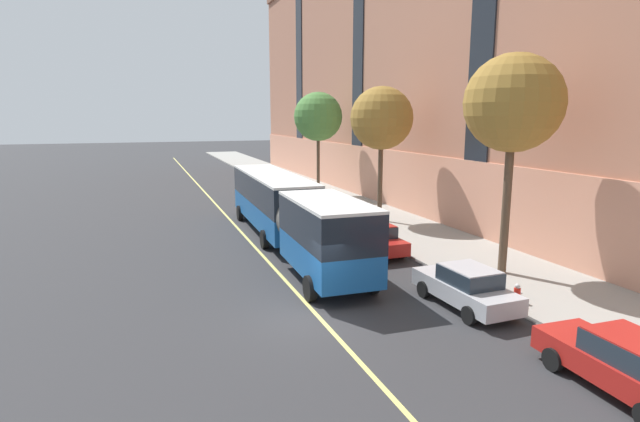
# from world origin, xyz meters

# --- Properties ---
(ground_plane) EXTENTS (260.00, 260.00, 0.00)m
(ground_plane) POSITION_xyz_m (0.00, 0.00, 0.00)
(ground_plane) COLOR #303033
(sidewalk) EXTENTS (5.82, 160.00, 0.15)m
(sidewalk) POSITION_xyz_m (9.86, 3.00, 0.07)
(sidewalk) COLOR #9E9B93
(sidewalk) RESTS_ON ground
(city_bus) EXTENTS (3.28, 19.19, 3.56)m
(city_bus) POSITION_xyz_m (1.96, 9.74, 2.07)
(city_bus) COLOR #19569E
(city_bus) RESTS_ON ground
(parked_car_silver_0) EXTENTS (2.03, 4.78, 1.56)m
(parked_car_silver_0) POSITION_xyz_m (5.67, 16.18, 0.78)
(parked_car_silver_0) COLOR #B7B7BC
(parked_car_silver_0) RESTS_ON ground
(parked_car_silver_1) EXTENTS (2.01, 4.48, 1.56)m
(parked_car_silver_1) POSITION_xyz_m (5.62, -0.96, 0.78)
(parked_car_silver_1) COLOR #B7B7BC
(parked_car_silver_1) RESTS_ON ground
(parked_car_red_3) EXTENTS (2.01, 4.59, 1.56)m
(parked_car_red_3) POSITION_xyz_m (5.86, -7.18, 0.78)
(parked_car_red_3) COLOR #B21E19
(parked_car_red_3) RESTS_ON ground
(parked_car_champagne_5) EXTENTS (2.07, 4.56, 1.56)m
(parked_car_champagne_5) POSITION_xyz_m (5.80, 28.54, 0.78)
(parked_car_champagne_5) COLOR #BCAD89
(parked_car_champagne_5) RESTS_ON ground
(parked_car_red_6) EXTENTS (2.06, 4.71, 1.56)m
(parked_car_red_6) POSITION_xyz_m (5.67, 6.95, 0.78)
(parked_car_red_6) COLOR #B21E19
(parked_car_red_6) RESTS_ON ground
(street_tree_mid_block) EXTENTS (4.07, 4.07, 9.32)m
(street_tree_mid_block) POSITION_xyz_m (9.39, 1.61, 7.38)
(street_tree_mid_block) COLOR brown
(street_tree_mid_block) RESTS_ON sidewalk
(street_tree_far_uptown) EXTENTS (4.01, 4.01, 8.65)m
(street_tree_far_uptown) POSITION_xyz_m (9.39, 13.54, 6.76)
(street_tree_far_uptown) COLOR brown
(street_tree_far_uptown) RESTS_ON sidewalk
(street_tree_far_downtown) EXTENTS (4.17, 4.17, 8.82)m
(street_tree_far_downtown) POSITION_xyz_m (9.39, 25.47, 6.86)
(street_tree_far_downtown) COLOR brown
(street_tree_far_downtown) RESTS_ON sidewalk
(fire_hydrant) EXTENTS (0.42, 0.24, 0.72)m
(fire_hydrant) POSITION_xyz_m (7.45, -1.54, 0.49)
(fire_hydrant) COLOR red
(fire_hydrant) RESTS_ON sidewalk
(lane_centerline) EXTENTS (0.16, 140.00, 0.01)m
(lane_centerline) POSITION_xyz_m (0.25, 3.00, 0.00)
(lane_centerline) COLOR #E0D66B
(lane_centerline) RESTS_ON ground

